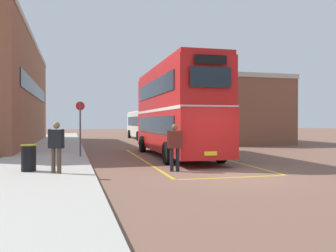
# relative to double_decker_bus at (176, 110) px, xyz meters

# --- Properties ---
(ground_plane) EXTENTS (135.60, 135.60, 0.00)m
(ground_plane) POSITION_rel_double_decker_bus_xyz_m (-0.12, 7.36, -2.51)
(ground_plane) COLOR brown
(sidewalk_left) EXTENTS (4.00, 57.60, 0.14)m
(sidewalk_left) POSITION_rel_double_decker_bus_xyz_m (-6.62, 9.76, -2.44)
(sidewalk_left) COLOR #B2ADA3
(sidewalk_left) RESTS_ON ground
(brick_building_left) EXTENTS (5.34, 24.25, 8.50)m
(brick_building_left) POSITION_rel_double_decker_bus_xyz_m (-10.82, 12.94, 1.74)
(brick_building_left) COLOR brown
(brick_building_left) RESTS_ON ground
(depot_building_right) EXTENTS (6.71, 14.81, 5.64)m
(depot_building_right) POSITION_rel_double_decker_bus_xyz_m (8.67, 13.59, 0.31)
(depot_building_right) COLOR brown
(depot_building_right) RESTS_ON ground
(double_decker_bus) EXTENTS (2.97, 10.60, 4.75)m
(double_decker_bus) POSITION_rel_double_decker_bus_xyz_m (0.00, 0.00, 0.00)
(double_decker_bus) COLOR black
(double_decker_bus) RESTS_ON ground
(single_deck_bus) EXTENTS (2.66, 9.44, 3.02)m
(single_deck_bus) POSITION_rel_double_decker_bus_xyz_m (2.28, 19.73, -0.87)
(single_deck_bus) COLOR black
(single_deck_bus) RESTS_ON ground
(pedestrian_boarding) EXTENTS (0.59, 0.27, 1.78)m
(pedestrian_boarding) POSITION_rel_double_decker_bus_xyz_m (-1.63, -5.34, -1.47)
(pedestrian_boarding) COLOR black
(pedestrian_boarding) RESTS_ON ground
(pedestrian_waiting_near) EXTENTS (0.53, 0.43, 1.72)m
(pedestrian_waiting_near) POSITION_rel_double_decker_bus_xyz_m (-5.86, -5.69, -1.37)
(pedestrian_waiting_near) COLOR #473828
(pedestrian_waiting_near) RESTS_ON sidewalk_left
(litter_bin) EXTENTS (0.53, 0.53, 0.93)m
(litter_bin) POSITION_rel_double_decker_bus_xyz_m (-6.81, -4.94, -1.90)
(litter_bin) COLOR black
(litter_bin) RESTS_ON sidewalk_left
(bus_stop_sign) EXTENTS (0.44, 0.10, 2.73)m
(bus_stop_sign) POSITION_rel_double_decker_bus_xyz_m (-4.94, 0.02, -0.73)
(bus_stop_sign) COLOR #4C4C51
(bus_stop_sign) RESTS_ON sidewalk_left
(bay_marking_yellow) EXTENTS (4.47, 12.64, 0.01)m
(bay_marking_yellow) POSITION_rel_double_decker_bus_xyz_m (-0.02, -1.93, -2.51)
(bay_marking_yellow) COLOR gold
(bay_marking_yellow) RESTS_ON ground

